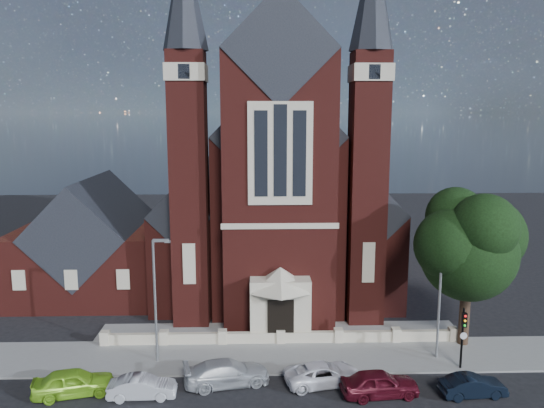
% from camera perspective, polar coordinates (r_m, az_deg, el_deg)
% --- Properties ---
extents(ground, '(120.00, 120.00, 0.00)m').
position_cam_1_polar(ground, '(45.67, 0.46, -10.37)').
color(ground, black).
rests_on(ground, ground).
extents(pavement_strip, '(60.00, 5.00, 0.12)m').
position_cam_1_polar(pavement_strip, '(36.00, 1.08, -16.13)').
color(pavement_strip, gray).
rests_on(pavement_strip, ground).
extents(forecourt_paving, '(26.00, 3.00, 0.14)m').
position_cam_1_polar(forecourt_paving, '(39.64, 0.80, -13.60)').
color(forecourt_paving, gray).
rests_on(forecourt_paving, ground).
extents(forecourt_wall, '(24.00, 0.40, 0.90)m').
position_cam_1_polar(forecourt_wall, '(37.81, 0.93, -14.81)').
color(forecourt_wall, beige).
rests_on(forecourt_wall, ground).
extents(church, '(20.01, 34.90, 29.20)m').
position_cam_1_polar(church, '(51.37, 0.16, 1.34)').
color(church, '#541B16').
rests_on(church, ground).
extents(parish_hall, '(12.00, 12.20, 10.24)m').
position_cam_1_polar(parish_hall, '(49.48, -18.58, -4.44)').
color(parish_hall, '#541B16').
rests_on(parish_hall, ground).
extents(street_tree, '(6.40, 6.60, 10.70)m').
position_cam_1_polar(street_tree, '(37.46, 20.72, -4.41)').
color(street_tree, black).
rests_on(street_tree, ground).
extents(street_lamp_left, '(1.16, 0.22, 8.09)m').
position_cam_1_polar(street_lamp_left, '(34.33, -12.34, -9.38)').
color(street_lamp_left, gray).
rests_on(street_lamp_left, ground).
extents(street_lamp_right, '(1.16, 0.22, 8.09)m').
position_cam_1_polar(street_lamp_right, '(35.69, 17.75, -8.88)').
color(street_lamp_right, gray).
rests_on(street_lamp_right, ground).
extents(traffic_signal, '(0.28, 0.42, 4.00)m').
position_cam_1_polar(traffic_signal, '(35.31, 19.86, -12.69)').
color(traffic_signal, black).
rests_on(traffic_signal, ground).
extents(car_lime_van, '(4.73, 2.79, 1.51)m').
position_cam_1_polar(car_lime_van, '(33.41, -20.58, -17.52)').
color(car_lime_van, '#8BCE29').
rests_on(car_lime_van, ground).
extents(car_silver_a, '(3.84, 1.51, 1.25)m').
position_cam_1_polar(car_silver_a, '(32.12, -13.79, -18.59)').
color(car_silver_a, '#BABDC2').
rests_on(car_silver_a, ground).
extents(car_silver_b, '(5.34, 3.09, 1.46)m').
position_cam_1_polar(car_silver_b, '(32.62, -4.86, -17.65)').
color(car_silver_b, '#B1B5B9').
rests_on(car_silver_b, ground).
extents(car_white_suv, '(4.94, 3.05, 1.28)m').
position_cam_1_polar(car_white_suv, '(32.74, 5.54, -17.72)').
color(car_white_suv, white).
rests_on(car_white_suv, ground).
extents(car_dark_red, '(4.55, 2.22, 1.49)m').
position_cam_1_polar(car_dark_red, '(31.96, 11.50, -18.39)').
color(car_dark_red, '#4E0D19').
rests_on(car_dark_red, ground).
extents(car_navy, '(3.80, 1.63, 1.22)m').
position_cam_1_polar(car_navy, '(33.39, 20.78, -17.83)').
color(car_navy, black).
rests_on(car_navy, ground).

